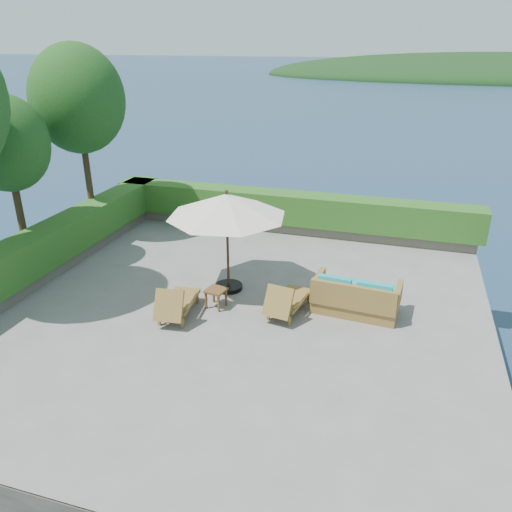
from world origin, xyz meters
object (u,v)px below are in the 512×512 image
(lounge_left, at_px, (176,302))
(side_table, at_px, (216,292))
(wicker_loveseat, at_px, (355,298))
(patio_umbrella, at_px, (227,206))
(lounge_right, at_px, (287,300))

(lounge_left, relative_size, side_table, 3.15)
(side_table, distance_m, wicker_loveseat, 3.36)
(patio_umbrella, relative_size, side_table, 6.86)
(lounge_left, xyz_separation_m, wicker_loveseat, (4.00, 1.43, 0.00))
(patio_umbrella, distance_m, wicker_loveseat, 3.84)
(lounge_right, height_order, side_table, lounge_right)
(lounge_left, height_order, lounge_right, lounge_left)
(lounge_right, bearing_deg, side_table, -164.82)
(patio_umbrella, distance_m, side_table, 2.14)
(lounge_right, bearing_deg, wicker_loveseat, 29.81)
(patio_umbrella, height_order, lounge_left, patio_umbrella)
(patio_umbrella, distance_m, lounge_left, 2.65)
(lounge_left, bearing_deg, wicker_loveseat, 13.09)
(lounge_right, relative_size, side_table, 3.17)
(lounge_right, distance_m, wicker_loveseat, 1.65)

